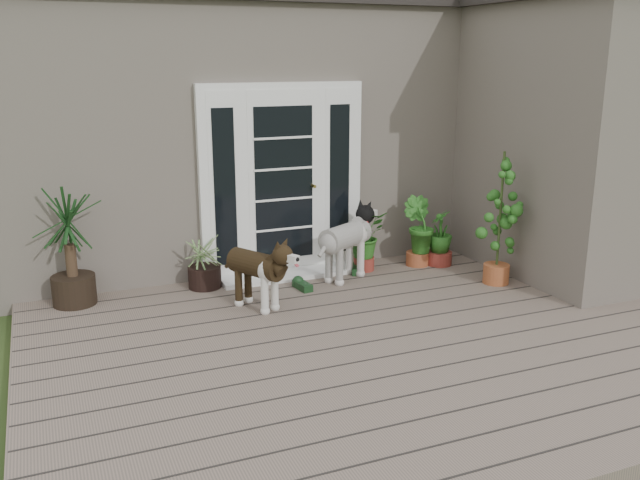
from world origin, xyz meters
name	(u,v)px	position (x,y,z in m)	size (l,w,h in m)	color
deck	(389,345)	(0.00, 0.40, 0.06)	(6.20, 4.60, 0.12)	#6B5B4C
house_main	(246,130)	(0.00, 4.65, 1.55)	(7.40, 4.00, 3.10)	#665E54
roof_main	(243,5)	(0.00, 4.65, 3.20)	(7.60, 4.20, 0.20)	#2D2826
house_wing	(572,147)	(2.90, 1.50, 1.55)	(1.60, 2.40, 3.10)	#665E54
door_unit	(283,180)	(-0.20, 2.60, 1.19)	(1.90, 0.14, 2.15)	white
door_step	(290,274)	(-0.20, 2.40, 0.14)	(1.60, 0.40, 0.05)	white
brindle_dog	(256,276)	(-0.85, 1.58, 0.45)	(0.34, 0.79, 0.66)	#322412
white_dog	(345,248)	(0.34, 2.07, 0.48)	(0.37, 0.87, 0.73)	beige
spider_plant	(204,259)	(-1.18, 2.40, 0.43)	(0.59, 0.59, 0.63)	#90A666
yucca	(70,248)	(-2.51, 2.40, 0.71)	(0.82, 0.82, 1.18)	black
herb_a	(364,244)	(0.68, 2.29, 0.43)	(0.49, 0.49, 0.62)	#255518
herb_b	(418,240)	(1.36, 2.22, 0.43)	(0.41, 0.41, 0.61)	#1D5618
herb_c	(440,243)	(1.61, 2.14, 0.38)	(0.34, 0.34, 0.53)	#1D4E16
sapling	(500,216)	(1.82, 1.30, 0.87)	(0.44, 0.44, 1.51)	#1E631C
clog_left	(302,285)	(-0.23, 1.93, 0.17)	(0.15, 0.33, 0.10)	#143417
clog_right	(358,268)	(0.57, 2.23, 0.17)	(0.16, 0.34, 0.10)	#173A19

